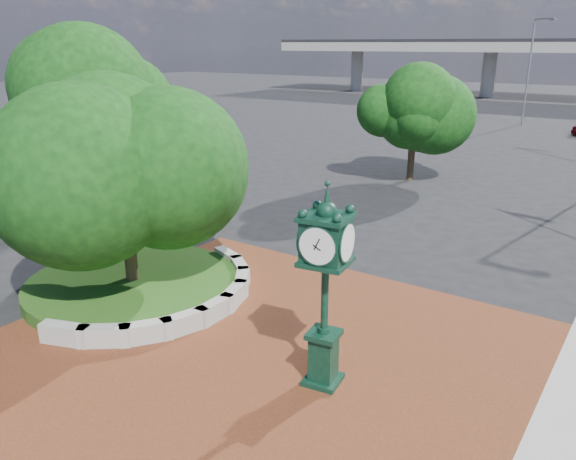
{
  "coord_description": "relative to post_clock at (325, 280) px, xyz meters",
  "views": [
    {
      "loc": [
        7.33,
        -9.83,
        6.92
      ],
      "look_at": [
        -0.51,
        1.5,
        2.33
      ],
      "focal_mm": 35.0,
      "sensor_mm": 36.0,
      "label": 1
    }
  ],
  "objects": [
    {
      "name": "tree_street",
      "position": [
        -6.04,
        18.87,
        0.83
      ],
      "size": [
        4.4,
        4.4,
        5.45
      ],
      "color": "#38281C",
      "rests_on": "ground"
    },
    {
      "name": "planter_wall",
      "position": [
        -4.75,
        0.87,
        -2.14
      ],
      "size": [
        2.96,
        6.77,
        0.54
      ],
      "color": "#9E9B93",
      "rests_on": "ground"
    },
    {
      "name": "tree_northwest",
      "position": [
        -15.04,
        5.87,
        1.72
      ],
      "size": [
        5.6,
        5.6,
        6.93
      ],
      "color": "#38281C",
      "rests_on": "ground"
    },
    {
      "name": "ground",
      "position": [
        -2.04,
        0.87,
        -2.41
      ],
      "size": [
        200.0,
        200.0,
        0.0
      ],
      "primitive_type": "plane",
      "color": "black",
      "rests_on": "ground"
    },
    {
      "name": "post_clock",
      "position": [
        0.0,
        0.0,
        0.0
      ],
      "size": [
        1.02,
        1.02,
        4.38
      ],
      "color": "black",
      "rests_on": "ground"
    },
    {
      "name": "grass_bed",
      "position": [
        -7.04,
        0.87,
        -2.21
      ],
      "size": [
        6.1,
        6.1,
        0.4
      ],
      "primitive_type": "cylinder",
      "color": "#1F4213",
      "rests_on": "ground"
    },
    {
      "name": "tree_planter",
      "position": [
        -7.04,
        0.87,
        1.32
      ],
      "size": [
        5.2,
        5.2,
        6.33
      ],
      "color": "#38281C",
      "rests_on": "ground"
    },
    {
      "name": "street_lamp_far",
      "position": [
        -6.14,
        44.68,
        2.84
      ],
      "size": [
        1.88,
        1.0,
        8.96
      ],
      "color": "slate",
      "rests_on": "ground"
    },
    {
      "name": "plaza",
      "position": [
        -2.04,
        -0.13,
        -2.39
      ],
      "size": [
        12.0,
        12.0,
        0.04
      ],
      "primitive_type": "cube",
      "color": "#612D17",
      "rests_on": "ground"
    }
  ]
}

